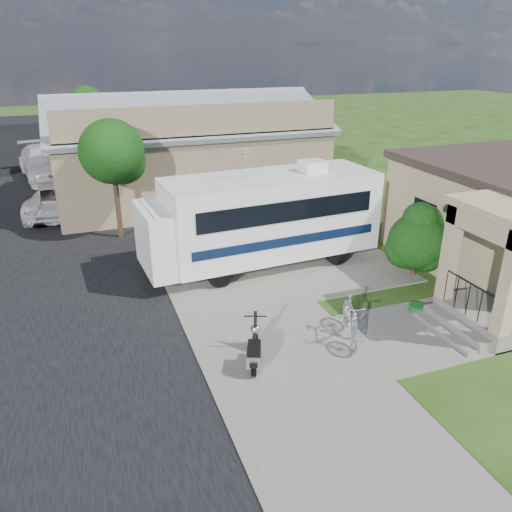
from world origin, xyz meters
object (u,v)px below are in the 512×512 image
object	(u,v)px
shrub	(418,239)
scooter	(254,349)
pickup_truck	(61,197)
bicycle	(350,321)
motorhome	(263,216)
van	(46,163)
garden_hose	(416,309)

from	to	relation	value
shrub	scooter	xyz separation A→B (m)	(-6.65, -2.97, -0.82)
pickup_truck	bicycle	bearing A→B (deg)	125.37
motorhome	pickup_truck	distance (m)	10.68
bicycle	van	bearing A→B (deg)	129.89
scooter	bicycle	xyz separation A→B (m)	(2.65, 0.20, 0.12)
scooter	shrub	bearing A→B (deg)	45.91
van	bicycle	bearing A→B (deg)	-79.89
motorhome	garden_hose	world-z (taller)	motorhome
motorhome	scooter	world-z (taller)	motorhome
pickup_truck	garden_hose	size ratio (longest dim) A/B	12.45
shrub	van	xyz separation A→B (m)	(-11.53, 17.98, -0.39)
scooter	van	bearing A→B (deg)	124.95
shrub	bicycle	world-z (taller)	shrub
bicycle	garden_hose	bearing A→B (deg)	34.19
bicycle	van	xyz separation A→B (m)	(-7.54, 20.75, 0.31)
scooter	van	world-z (taller)	van
shrub	pickup_truck	xyz separation A→B (m)	(-10.79, 11.00, -0.54)
scooter	van	distance (m)	21.52
motorhome	shrub	distance (m)	5.06
bicycle	pickup_truck	world-z (taller)	pickup_truck
bicycle	van	distance (m)	22.08
garden_hose	pickup_truck	bearing A→B (deg)	125.45
motorhome	scooter	size ratio (longest dim) A/B	5.37
scooter	motorhome	bearing A→B (deg)	89.25
shrub	van	bearing A→B (deg)	122.67
motorhome	van	bearing A→B (deg)	110.98
shrub	pickup_truck	distance (m)	15.42
pickup_truck	van	size ratio (longest dim) A/B	0.87
shrub	pickup_truck	bearing A→B (deg)	134.45
motorhome	garden_hose	size ratio (longest dim) A/B	18.71
scooter	van	xyz separation A→B (m)	(-4.88, 20.95, 0.43)
van	garden_hose	distance (m)	22.50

